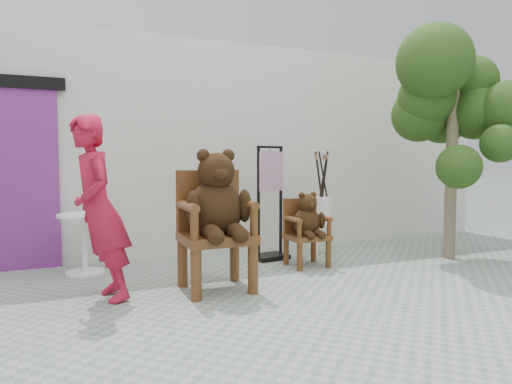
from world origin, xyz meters
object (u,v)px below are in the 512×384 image
chair_small (306,223)px  display_stand (270,216)px  stool_bucket (322,209)px  person (99,209)px  cafe_table (84,236)px  chair_big (216,210)px  tree (452,100)px

chair_small → display_stand: 0.60m
stool_bucket → person: bearing=-161.3°
display_stand → stool_bucket: 0.80m
cafe_table → display_stand: 2.33m
person → display_stand: bearing=103.5°
chair_big → stool_bucket: bearing=29.5°
chair_small → cafe_table: bearing=165.2°
cafe_table → stool_bucket: (3.12, -0.15, 0.20)m
stool_bucket → tree: tree is taller
person → stool_bucket: person is taller
cafe_table → tree: (4.57, -1.04, 1.68)m
person → chair_small: bearing=89.8°
cafe_table → chair_big: bearing=-45.5°
chair_small → person: bearing=-168.8°
stool_bucket → chair_big: bearing=-150.5°
chair_big → cafe_table: (-1.21, 1.23, -0.38)m
chair_big → tree: size_ratio=0.47×
chair_small → person: 2.56m
chair_small → display_stand: (-0.25, 0.54, 0.04)m
cafe_table → tree: tree is taller
chair_small → person: person is taller
tree → person: bearing=-178.3°
chair_big → tree: bearing=3.2°
stool_bucket → tree: bearing=-31.8°
chair_small → stool_bucket: size_ratio=0.64×
chair_small → stool_bucket: 0.77m
stool_bucket → chair_small: bearing=-135.7°
cafe_table → tree: size_ratio=0.23×
cafe_table → stool_bucket: bearing=-2.7°
chair_big → display_stand: display_stand is taller
display_stand → tree: size_ratio=0.50×
cafe_table → stool_bucket: size_ratio=0.49×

